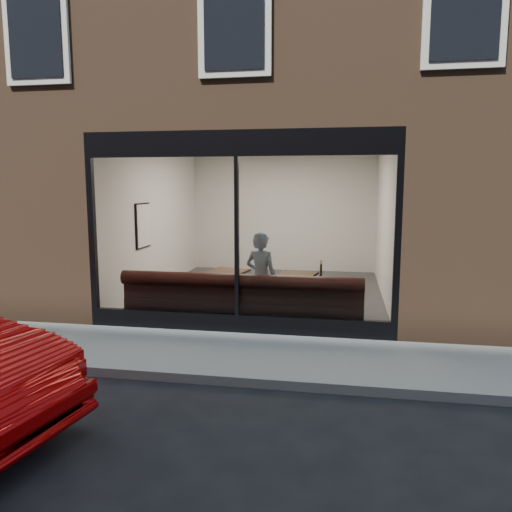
% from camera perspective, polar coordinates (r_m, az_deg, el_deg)
% --- Properties ---
extents(ground, '(120.00, 120.00, 0.00)m').
position_cam_1_polar(ground, '(6.29, -6.22, -14.05)').
color(ground, black).
rests_on(ground, ground).
extents(sidewalk_near, '(40.00, 2.00, 0.01)m').
position_cam_1_polar(sidewalk_near, '(7.19, -3.95, -11.06)').
color(sidewalk_near, gray).
rests_on(sidewalk_near, ground).
extents(kerb_near, '(40.00, 0.10, 0.12)m').
position_cam_1_polar(kerb_near, '(6.22, -6.36, -13.70)').
color(kerb_near, gray).
rests_on(kerb_near, ground).
extents(host_building_pier_left, '(2.50, 12.00, 3.20)m').
position_cam_1_polar(host_building_pier_left, '(14.64, -11.67, 5.01)').
color(host_building_pier_left, brown).
rests_on(host_building_pier_left, ground).
extents(host_building_pier_right, '(2.50, 12.00, 3.20)m').
position_cam_1_polar(host_building_pier_right, '(13.76, 18.86, 4.54)').
color(host_building_pier_right, brown).
rests_on(host_building_pier_right, ground).
extents(host_building_backfill, '(5.00, 6.00, 3.20)m').
position_cam_1_polar(host_building_backfill, '(16.68, 4.38, 5.53)').
color(host_building_backfill, brown).
rests_on(host_building_backfill, ground).
extents(cafe_floor, '(6.00, 6.00, 0.00)m').
position_cam_1_polar(cafe_floor, '(10.97, 1.13, -4.20)').
color(cafe_floor, '#2D2D30').
rests_on(cafe_floor, ground).
extents(cafe_ceiling, '(6.00, 6.00, 0.00)m').
position_cam_1_polar(cafe_ceiling, '(10.74, 1.18, 12.56)').
color(cafe_ceiling, white).
rests_on(cafe_ceiling, host_building_upper).
extents(cafe_wall_back, '(5.00, 0.00, 5.00)m').
position_cam_1_polar(cafe_wall_back, '(13.69, 3.11, 4.95)').
color(cafe_wall_back, silver).
rests_on(cafe_wall_back, ground).
extents(cafe_wall_left, '(0.00, 6.00, 6.00)m').
position_cam_1_polar(cafe_wall_left, '(11.39, -11.35, 4.15)').
color(cafe_wall_left, silver).
rests_on(cafe_wall_left, ground).
extents(cafe_wall_right, '(0.00, 6.00, 6.00)m').
position_cam_1_polar(cafe_wall_right, '(10.64, 14.55, 3.77)').
color(cafe_wall_right, silver).
rests_on(cafe_wall_right, ground).
extents(storefront_kick, '(5.00, 0.10, 0.30)m').
position_cam_1_polar(storefront_kick, '(8.12, -2.15, -7.71)').
color(storefront_kick, black).
rests_on(storefront_kick, ground).
extents(storefront_header, '(5.00, 0.10, 0.40)m').
position_cam_1_polar(storefront_header, '(7.83, -2.26, 12.77)').
color(storefront_header, black).
rests_on(storefront_header, host_building_upper).
extents(storefront_mullion, '(0.06, 0.10, 2.50)m').
position_cam_1_polar(storefront_mullion, '(7.85, -2.21, 2.16)').
color(storefront_mullion, black).
rests_on(storefront_mullion, storefront_kick).
extents(storefront_glass, '(4.80, 0.00, 4.80)m').
position_cam_1_polar(storefront_glass, '(7.82, -2.25, 2.14)').
color(storefront_glass, white).
rests_on(storefront_glass, storefront_kick).
extents(banquette, '(4.00, 0.55, 0.45)m').
position_cam_1_polar(banquette, '(8.48, -1.58, -6.49)').
color(banquette, '#361913').
rests_on(banquette, cafe_floor).
extents(person, '(0.67, 0.56, 1.58)m').
position_cam_1_polar(person, '(8.48, 0.59, -2.56)').
color(person, '#9ABCCF').
rests_on(person, cafe_floor).
extents(cafe_table_left, '(0.80, 0.80, 0.04)m').
position_cam_1_polar(cafe_table_left, '(9.41, -3.29, -1.81)').
color(cafe_table_left, '#321F13').
rests_on(cafe_table_left, cafe_floor).
extents(cafe_table_right, '(0.75, 0.75, 0.04)m').
position_cam_1_polar(cafe_table_right, '(9.13, 4.72, -2.15)').
color(cafe_table_right, '#321F13').
rests_on(cafe_table_right, cafe_floor).
extents(cafe_chair_right, '(0.50, 0.50, 0.05)m').
position_cam_1_polar(cafe_chair_right, '(9.41, 6.21, -4.96)').
color(cafe_chair_right, '#321F13').
rests_on(cafe_chair_right, cafe_floor).
extents(wall_poster, '(0.02, 0.66, 0.88)m').
position_cam_1_polar(wall_poster, '(10.64, -12.71, 3.42)').
color(wall_poster, white).
rests_on(wall_poster, cafe_wall_left).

